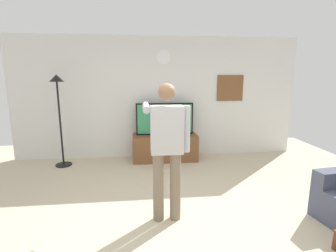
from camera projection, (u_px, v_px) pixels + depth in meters
ground_plane at (176, 229)px, 3.07m from camera, size 8.40×8.40×0.00m
back_wall at (158, 98)px, 5.68m from camera, size 6.40×0.10×2.70m
tv_stand at (165, 147)px, 5.56m from camera, size 1.41×0.58×0.57m
television at (165, 119)px, 5.48m from camera, size 1.25×0.07×0.70m
wall_clock at (163, 57)px, 5.45m from camera, size 0.31×0.03×0.31m
framed_picture at (230, 88)px, 5.76m from camera, size 0.61×0.04×0.59m
floor_lamp at (58, 102)px, 4.99m from camera, size 0.32×0.32×1.87m
person_standing_nearer_lamp at (167, 145)px, 3.10m from camera, size 0.58×0.78×1.76m
beverage_bottle at (336, 240)px, 2.68m from camera, size 0.07×0.07×0.30m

